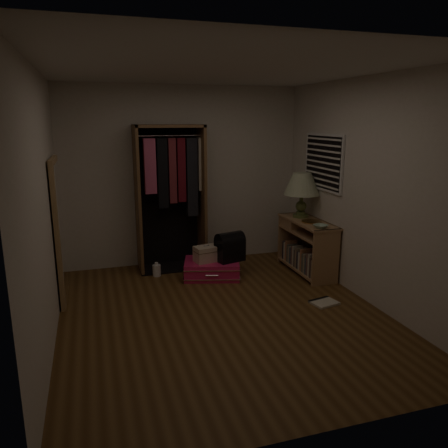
{
  "coord_description": "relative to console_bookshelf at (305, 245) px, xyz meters",
  "views": [
    {
      "loc": [
        -1.31,
        -4.29,
        2.12
      ],
      "look_at": [
        0.3,
        0.95,
        0.8
      ],
      "focal_mm": 35.0,
      "sensor_mm": 36.0,
      "label": 1
    }
  ],
  "objects": [
    {
      "name": "ground",
      "position": [
        -1.54,
        -1.04,
        -0.39
      ],
      "size": [
        4.0,
        4.0,
        0.0
      ],
      "primitive_type": "plane",
      "color": "#523417",
      "rests_on": "ground"
    },
    {
      "name": "room_walls",
      "position": [
        -1.46,
        -1.0,
        1.11
      ],
      "size": [
        3.52,
        4.02,
        2.6
      ],
      "color": "beige",
      "rests_on": "ground"
    },
    {
      "name": "console_bookshelf",
      "position": [
        0.0,
        0.0,
        0.0
      ],
      "size": [
        0.42,
        1.12,
        0.75
      ],
      "color": "#A2764E",
      "rests_on": "ground"
    },
    {
      "name": "open_wardrobe",
      "position": [
        -1.76,
        0.73,
        0.83
      ],
      "size": [
        1.0,
        0.5,
        2.05
      ],
      "color": "brown",
      "rests_on": "ground"
    },
    {
      "name": "floor_mirror",
      "position": [
        -3.24,
        -0.04,
        0.46
      ],
      "size": [
        0.06,
        0.8,
        1.7
      ],
      "color": "#A27C4E",
      "rests_on": "ground"
    },
    {
      "name": "pink_suitcase",
      "position": [
        -1.33,
        0.16,
        -0.28
      ],
      "size": [
        0.88,
        0.73,
        0.23
      ],
      "rotation": [
        0.0,
        0.0,
        -0.27
      ],
      "color": "#D41954",
      "rests_on": "ground"
    },
    {
      "name": "train_case",
      "position": [
        -1.41,
        0.15,
        -0.05
      ],
      "size": [
        0.35,
        0.28,
        0.23
      ],
      "rotation": [
        0.0,
        0.0,
        0.2
      ],
      "color": "#C8B499",
      "rests_on": "pink_suitcase"
    },
    {
      "name": "black_bag",
      "position": [
        -1.09,
        0.09,
        0.05
      ],
      "size": [
        0.42,
        0.33,
        0.4
      ],
      "rotation": [
        0.0,
        0.0,
        0.27
      ],
      "color": "black",
      "rests_on": "pink_suitcase"
    },
    {
      "name": "table_lamp",
      "position": [
        0.0,
        0.19,
        0.82
      ],
      "size": [
        0.67,
        0.67,
        0.64
      ],
      "rotation": [
        0.0,
        0.0,
        -0.43
      ],
      "color": "#4A582A",
      "rests_on": "console_bookshelf"
    },
    {
      "name": "brass_tray",
      "position": [
        0.0,
        -0.14,
        0.37
      ],
      "size": [
        0.29,
        0.29,
        0.02
      ],
      "rotation": [
        0.0,
        0.0,
        0.08
      ],
      "color": "#A37A3E",
      "rests_on": "console_bookshelf"
    },
    {
      "name": "ceramic_bowl",
      "position": [
        -0.05,
        -0.47,
        0.38
      ],
      "size": [
        0.24,
        0.24,
        0.04
      ],
      "primitive_type": "imported",
      "rotation": [
        0.0,
        0.0,
        0.43
      ],
      "color": "#96B59C",
      "rests_on": "console_bookshelf"
    },
    {
      "name": "white_jug",
      "position": [
        -2.06,
        0.41,
        -0.31
      ],
      "size": [
        0.15,
        0.15,
        0.2
      ],
      "rotation": [
        0.0,
        0.0,
        0.37
      ],
      "color": "white",
      "rests_on": "ground"
    },
    {
      "name": "floor_book",
      "position": [
        -0.31,
        -1.09,
        -0.38
      ],
      "size": [
        0.34,
        0.29,
        0.03
      ],
      "rotation": [
        0.0,
        0.0,
        0.21
      ],
      "color": "beige",
      "rests_on": "ground"
    }
  ]
}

